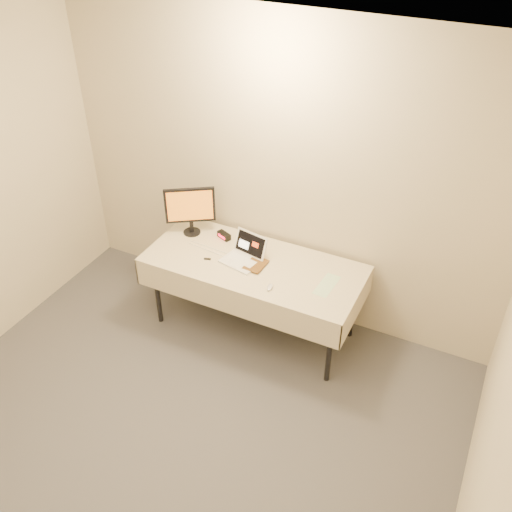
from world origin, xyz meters
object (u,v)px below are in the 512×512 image
at_px(laptop, 245,255).
at_px(monitor, 190,207).
at_px(book, 247,253).
at_px(table, 254,269).

height_order(laptop, monitor, monitor).
bearing_deg(monitor, laptop, -47.38).
distance_m(laptop, monitor, 0.67).
bearing_deg(laptop, book, -28.80).
relative_size(table, laptop, 5.12).
distance_m(table, book, 0.18).
height_order(table, laptop, laptop).
xyz_separation_m(table, monitor, (-0.71, 0.17, 0.33)).
bearing_deg(laptop, table, 3.61).
bearing_deg(laptop, monitor, 176.84).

